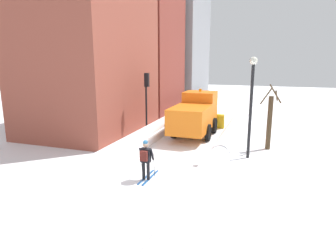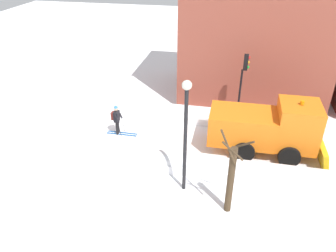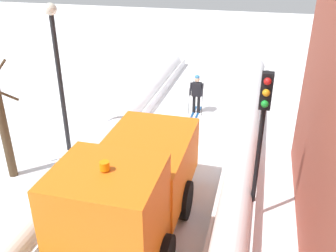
# 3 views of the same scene
# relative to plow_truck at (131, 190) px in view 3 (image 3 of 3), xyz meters

# --- Properties ---
(plow_truck) EXTENTS (3.20, 5.98, 3.12)m
(plow_truck) POSITION_rel_plow_truck_xyz_m (0.00, 0.00, 0.00)
(plow_truck) COLOR orange
(plow_truck) RESTS_ON ground
(skier) EXTENTS (0.62, 1.80, 1.81)m
(skier) POSITION_rel_plow_truck_xyz_m (-0.12, -8.30, -0.48)
(skier) COLOR black
(skier) RESTS_ON ground
(traffic_light_pole) EXTENTS (0.28, 0.42, 4.30)m
(traffic_light_pole) POSITION_rel_plow_truck_xyz_m (-2.96, -1.45, 1.54)
(traffic_light_pole) COLOR black
(traffic_light_pole) RESTS_ON ground
(street_lamp) EXTENTS (0.40, 0.40, 5.30)m
(street_lamp) POSITION_rel_plow_truck_xyz_m (3.86, -3.74, 1.87)
(street_lamp) COLOR black
(street_lamp) RESTS_ON ground
(bare_tree_near) EXTENTS (1.19, 1.30, 3.85)m
(bare_tree_near) POSITION_rel_plow_truck_xyz_m (4.84, -1.73, 0.23)
(bare_tree_near) COLOR #483623
(bare_tree_near) RESTS_ON ground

